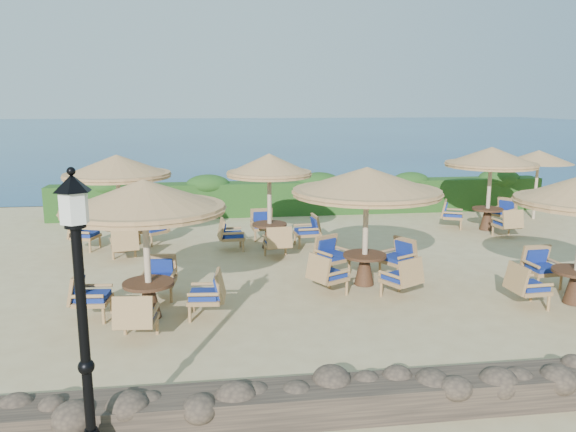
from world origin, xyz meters
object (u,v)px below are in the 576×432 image
at_px(cafe_set_0, 145,221).
at_px(cafe_set_4, 269,189).
at_px(cafe_set_1, 366,200).
at_px(cafe_set_5, 490,170).
at_px(lamp_post, 84,336).
at_px(extra_parasol, 539,157).
at_px(cafe_set_3, 118,182).

xyz_separation_m(cafe_set_0, cafe_set_4, (2.81, 4.84, -0.18)).
relative_size(cafe_set_1, cafe_set_4, 1.15).
distance_m(cafe_set_0, cafe_set_5, 11.69).
height_order(lamp_post, cafe_set_0, lamp_post).
height_order(cafe_set_1, cafe_set_4, same).
bearing_deg(extra_parasol, cafe_set_1, -141.62).
relative_size(cafe_set_3, cafe_set_4, 1.01).
bearing_deg(cafe_set_3, cafe_set_5, 5.47).
bearing_deg(cafe_set_0, cafe_set_4, 59.85).
height_order(lamp_post, cafe_set_1, lamp_post).
bearing_deg(cafe_set_0, cafe_set_5, 31.75).
relative_size(lamp_post, cafe_set_3, 1.15).
distance_m(extra_parasol, cafe_set_0, 14.54).
relative_size(cafe_set_1, cafe_set_3, 1.14).
xyz_separation_m(cafe_set_3, cafe_set_4, (4.06, -0.24, -0.24)).
height_order(extra_parasol, cafe_set_0, cafe_set_0).
height_order(lamp_post, cafe_set_5, lamp_post).
bearing_deg(cafe_set_5, lamp_post, -133.72).
distance_m(extra_parasol, cafe_set_5, 2.86).
bearing_deg(lamp_post, cafe_set_0, 87.59).
bearing_deg(lamp_post, cafe_set_3, 96.40).
xyz_separation_m(cafe_set_4, cafe_set_5, (7.13, 1.31, 0.24)).
height_order(cafe_set_0, cafe_set_1, same).
xyz_separation_m(lamp_post, cafe_set_3, (-1.07, 9.52, 0.37)).
distance_m(cafe_set_0, cafe_set_4, 5.60).
bearing_deg(cafe_set_5, cafe_set_0, -148.25).
height_order(extra_parasol, cafe_set_4, cafe_set_4).
distance_m(cafe_set_1, cafe_set_4, 3.91).
bearing_deg(extra_parasol, lamp_post, -136.40).
distance_m(lamp_post, cafe_set_4, 9.75).
distance_m(extra_parasol, cafe_set_4, 9.99).
height_order(extra_parasol, cafe_set_5, cafe_set_5).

